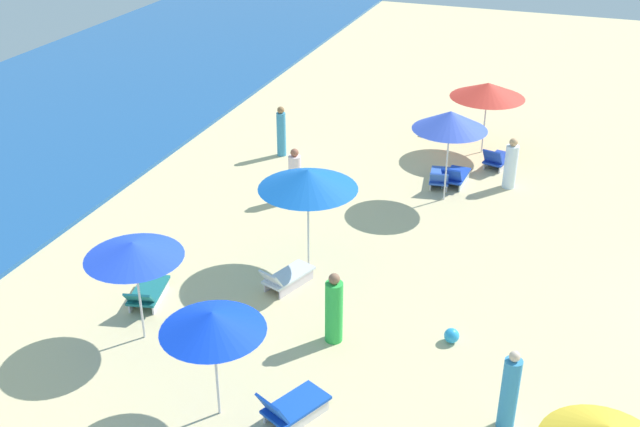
{
  "coord_description": "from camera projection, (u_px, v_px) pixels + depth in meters",
  "views": [
    {
      "loc": [
        -15.92,
        4.69,
        9.98
      ],
      "look_at": [
        -0.27,
        10.4,
        1.31
      ],
      "focal_mm": 42.74,
      "sensor_mm": 36.0,
      "label": 1
    }
  ],
  "objects": [
    {
      "name": "umbrella_5",
      "position": [
        133.0,
        250.0,
        15.47
      ],
      "size": [
        2.05,
        2.05,
        2.36
      ],
      "color": "silver",
      "rests_on": "ground_plane"
    },
    {
      "name": "beachgoer_3",
      "position": [
        295.0,
        176.0,
        22.1
      ],
      "size": [
        0.52,
        0.52,
        1.6
      ],
      "rotation": [
        0.0,
        0.0,
        5.37
      ],
      "color": "#F4D6DA",
      "rests_on": "ground_plane"
    },
    {
      "name": "umbrella_4",
      "position": [
        212.0,
        321.0,
        13.41
      ],
      "size": [
        1.92,
        1.92,
        2.31
      ],
      "color": "silver",
      "rests_on": "ground_plane"
    },
    {
      "name": "cooler_box_2",
      "position": [
        432.0,
        130.0,
        26.98
      ],
      "size": [
        0.59,
        0.53,
        0.3
      ],
      "primitive_type": "cube",
      "rotation": [
        0.0,
        0.0,
        2.82
      ],
      "color": "#3055AF",
      "rests_on": "ground_plane"
    },
    {
      "name": "umbrella_1",
      "position": [
        488.0,
        90.0,
        24.62
      ],
      "size": [
        2.43,
        2.43,
        2.41
      ],
      "color": "silver",
      "rests_on": "ground_plane"
    },
    {
      "name": "lounge_chair_5_0",
      "position": [
        147.0,
        293.0,
        17.55
      ],
      "size": [
        1.53,
        0.95,
        0.63
      ],
      "rotation": [
        0.0,
        0.0,
        1.8
      ],
      "color": "silver",
      "rests_on": "ground_plane"
    },
    {
      "name": "beachgoer_4",
      "position": [
        334.0,
        310.0,
        16.05
      ],
      "size": [
        0.5,
        0.5,
        1.66
      ],
      "rotation": [
        0.0,
        0.0,
        1.15
      ],
      "color": "green",
      "rests_on": "ground_plane"
    },
    {
      "name": "beachgoer_0",
      "position": [
        281.0,
        132.0,
        25.01
      ],
      "size": [
        0.3,
        0.3,
        1.7
      ],
      "rotation": [
        0.0,
        0.0,
        4.72
      ],
      "color": "#3D90BC",
      "rests_on": "ground_plane"
    },
    {
      "name": "lounge_chair_2_1",
      "position": [
        440.0,
        177.0,
        23.22
      ],
      "size": [
        1.52,
        0.77,
        0.66
      ],
      "rotation": [
        0.0,
        0.0,
        1.72
      ],
      "color": "silver",
      "rests_on": "ground_plane"
    },
    {
      "name": "lounge_chair_0_0",
      "position": [
        286.0,
        277.0,
        18.13
      ],
      "size": [
        1.53,
        1.0,
        0.69
      ],
      "rotation": [
        0.0,
        0.0,
        1.22
      ],
      "color": "silver",
      "rests_on": "ground_plane"
    },
    {
      "name": "umbrella_2",
      "position": [
        450.0,
        120.0,
        21.3
      ],
      "size": [
        2.13,
        2.13,
        2.74
      ],
      "color": "silver",
      "rests_on": "ground_plane"
    },
    {
      "name": "beachgoer_2",
      "position": [
        509.0,
        392.0,
        13.7
      ],
      "size": [
        0.44,
        0.44,
        1.71
      ],
      "rotation": [
        0.0,
        0.0,
        5.23
      ],
      "color": "#3488C2",
      "rests_on": "ground_plane"
    },
    {
      "name": "beach_ball_0",
      "position": [
        452.0,
        336.0,
        16.25
      ],
      "size": [
        0.33,
        0.33,
        0.33
      ],
      "primitive_type": "sphere",
      "color": "#279DE1",
      "rests_on": "ground_plane"
    },
    {
      "name": "lounge_chair_2_0",
      "position": [
        455.0,
        176.0,
        23.2
      ],
      "size": [
        1.46,
        0.7,
        0.77
      ],
      "rotation": [
        0.0,
        0.0,
        1.5
      ],
      "color": "silver",
      "rests_on": "ground_plane"
    },
    {
      "name": "umbrella_0",
      "position": [
        308.0,
        179.0,
        17.99
      ],
      "size": [
        2.4,
        2.4,
        2.64
      ],
      "color": "silver",
      "rests_on": "ground_plane"
    },
    {
      "name": "lounge_chair_1_0",
      "position": [
        497.0,
        159.0,
        24.39
      ],
      "size": [
        1.46,
        0.92,
        0.76
      ],
      "rotation": [
        0.0,
        0.0,
        1.32
      ],
      "color": "silver",
      "rests_on": "ground_plane"
    },
    {
      "name": "lounge_chair_4_0",
      "position": [
        292.0,
        407.0,
        14.09
      ],
      "size": [
        1.49,
        1.16,
        0.8
      ],
      "rotation": [
        0.0,
        0.0,
        1.12
      ],
      "color": "silver",
      "rests_on": "ground_plane"
    },
    {
      "name": "beachgoer_1",
      "position": [
        511.0,
        165.0,
        22.84
      ],
      "size": [
        0.54,
        0.54,
        1.59
      ],
      "rotation": [
        0.0,
        0.0,
        3.87
      ],
      "color": "white",
      "rests_on": "ground_plane"
    }
  ]
}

